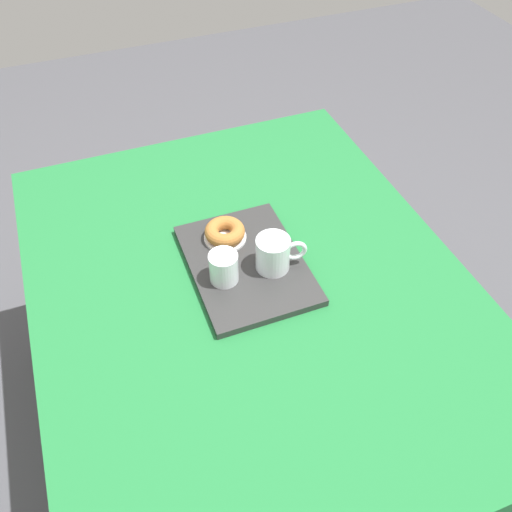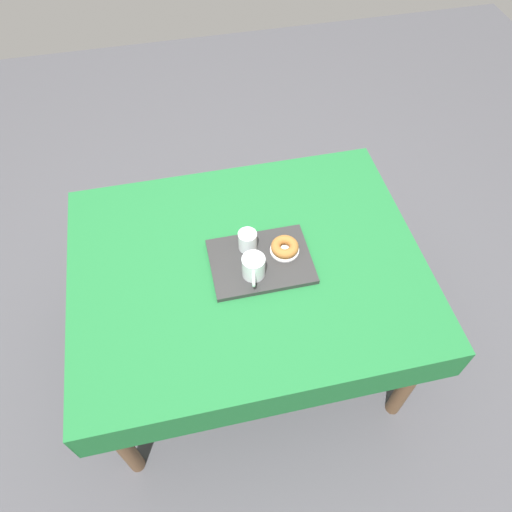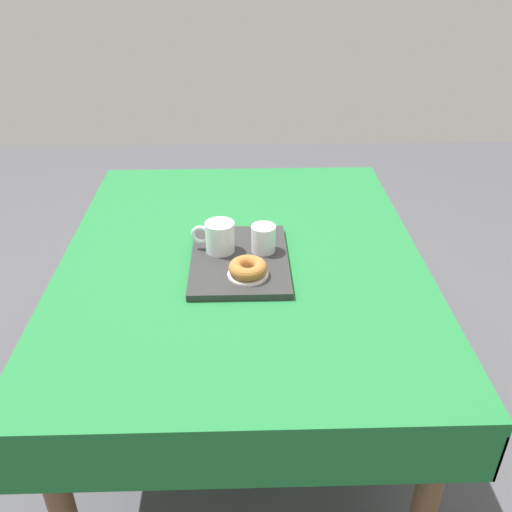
% 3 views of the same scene
% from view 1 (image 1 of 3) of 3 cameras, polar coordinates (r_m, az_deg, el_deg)
% --- Properties ---
extents(ground_plane, '(6.00, 6.00, 0.00)m').
position_cam_1_polar(ground_plane, '(1.98, -0.42, -16.68)').
color(ground_plane, '#47474C').
extents(dining_table, '(1.36, 1.07, 0.72)m').
position_cam_1_polar(dining_table, '(1.44, -0.56, -4.87)').
color(dining_table, '#1E6B33').
rests_on(dining_table, ground).
extents(serving_tray, '(0.39, 0.28, 0.02)m').
position_cam_1_polar(serving_tray, '(1.41, -1.03, -0.86)').
color(serving_tray, '#2D2D2D').
rests_on(serving_tray, dining_table).
extents(tea_mug_left, '(0.09, 0.13, 0.09)m').
position_cam_1_polar(tea_mug_left, '(1.36, 1.86, 0.16)').
color(tea_mug_left, white).
rests_on(tea_mug_left, serving_tray).
extents(water_glass_near, '(0.07, 0.07, 0.08)m').
position_cam_1_polar(water_glass_near, '(1.33, -3.38, -1.31)').
color(water_glass_near, white).
rests_on(water_glass_near, serving_tray).
extents(donut_plate_left, '(0.11, 0.11, 0.01)m').
position_cam_1_polar(donut_plate_left, '(1.46, -3.24, 1.94)').
color(donut_plate_left, white).
rests_on(donut_plate_left, serving_tray).
extents(sugar_donut_left, '(0.11, 0.11, 0.04)m').
position_cam_1_polar(sugar_donut_left, '(1.44, -3.27, 2.56)').
color(sugar_donut_left, '#A3662D').
rests_on(sugar_donut_left, donut_plate_left).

